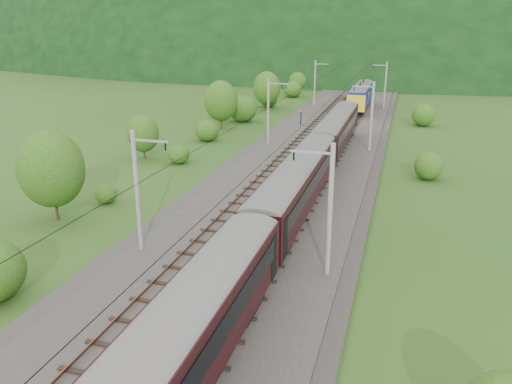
# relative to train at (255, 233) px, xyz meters

# --- Properties ---
(ground) EXTENTS (600.00, 600.00, 0.00)m
(ground) POSITION_rel_train_xyz_m (-2.40, 2.33, -3.44)
(ground) COLOR #214916
(ground) RESTS_ON ground
(railbed) EXTENTS (14.00, 220.00, 0.30)m
(railbed) POSITION_rel_train_xyz_m (-2.40, 12.33, -3.29)
(railbed) COLOR #38332D
(railbed) RESTS_ON ground
(track_left) EXTENTS (2.40, 220.00, 0.27)m
(track_left) POSITION_rel_train_xyz_m (-4.80, 12.33, -3.07)
(track_left) COLOR brown
(track_left) RESTS_ON railbed
(track_right) EXTENTS (2.40, 220.00, 0.27)m
(track_right) POSITION_rel_train_xyz_m (-0.00, 12.33, -3.07)
(track_right) COLOR brown
(track_right) RESTS_ON railbed
(catenary_left) EXTENTS (2.54, 192.28, 8.00)m
(catenary_left) POSITION_rel_train_xyz_m (-8.52, 34.33, 1.06)
(catenary_left) COLOR gray
(catenary_left) RESTS_ON railbed
(catenary_right) EXTENTS (2.54, 192.28, 8.00)m
(catenary_right) POSITION_rel_train_xyz_m (3.72, 34.33, 1.06)
(catenary_right) COLOR gray
(catenary_right) RESTS_ON railbed
(overhead_wires) EXTENTS (4.83, 198.00, 0.03)m
(overhead_wires) POSITION_rel_train_xyz_m (-2.40, 12.33, 3.66)
(overhead_wires) COLOR black
(overhead_wires) RESTS_ON ground
(mountain_main) EXTENTS (504.00, 360.00, 244.00)m
(mountain_main) POSITION_rel_train_xyz_m (-2.40, 262.33, -3.44)
(mountain_main) COLOR black
(mountain_main) RESTS_ON ground
(mountain_ridge) EXTENTS (336.00, 280.00, 132.00)m
(mountain_ridge) POSITION_rel_train_xyz_m (-122.40, 302.33, -3.44)
(mountain_ridge) COLOR black
(mountain_ridge) RESTS_ON ground
(train) EXTENTS (2.90, 137.32, 5.03)m
(train) POSITION_rel_train_xyz_m (0.00, 0.00, 0.00)
(train) COLOR black
(train) RESTS_ON ground
(hazard_post_near) EXTENTS (0.16, 0.16, 1.49)m
(hazard_post_near) POSITION_rel_train_xyz_m (-2.59, 53.53, -2.40)
(hazard_post_near) COLOR red
(hazard_post_near) RESTS_ON railbed
(hazard_post_far) EXTENTS (0.15, 0.15, 1.42)m
(hazard_post_far) POSITION_rel_train_xyz_m (-2.31, 33.43, -2.43)
(hazard_post_far) COLOR red
(hazard_post_far) RESTS_ON railbed
(signal) EXTENTS (0.25, 0.25, 2.26)m
(signal) POSITION_rel_train_xyz_m (-7.10, 47.21, -1.82)
(signal) COLOR black
(signal) RESTS_ON railbed
(vegetation_left) EXTENTS (10.55, 142.87, 7.09)m
(vegetation_left) POSITION_rel_train_xyz_m (-16.82, 25.06, -0.42)
(vegetation_left) COLOR #244913
(vegetation_left) RESTS_ON ground
(vegetation_right) EXTENTS (5.58, 91.58, 3.23)m
(vegetation_right) POSITION_rel_train_xyz_m (10.55, 6.03, -1.94)
(vegetation_right) COLOR #244913
(vegetation_right) RESTS_ON ground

